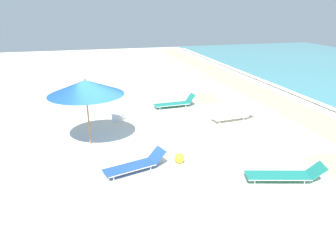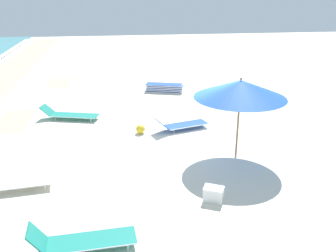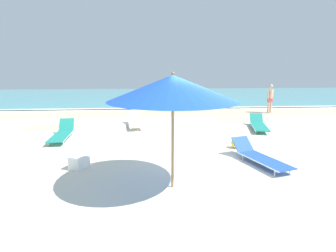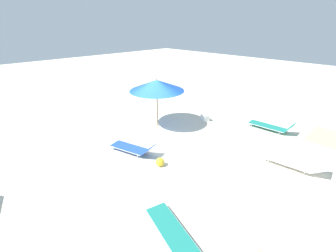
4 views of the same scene
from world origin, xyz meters
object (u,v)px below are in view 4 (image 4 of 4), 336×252
sun_lounger_beside_umbrella (295,163)px  sun_lounger_near_water_left (133,148)px  sun_lounger_under_umbrella (271,126)px  cooler_box (205,117)px  sun_lounger_near_water_right (176,236)px  beach_ball (160,162)px  beach_umbrella (157,85)px

sun_lounger_beside_umbrella → sun_lounger_near_water_left: size_ratio=1.00×
sun_lounger_under_umbrella → cooler_box: size_ratio=3.61×
sun_lounger_near_water_right → cooler_box: size_ratio=3.97×
sun_lounger_under_umbrella → beach_ball: bearing=-18.9°
sun_lounger_beside_umbrella → sun_lounger_under_umbrella: bearing=-149.8°
sun_lounger_under_umbrella → sun_lounger_beside_umbrella: size_ratio=1.02×
beach_umbrella → sun_lounger_near_water_right: (4.42, 5.59, -2.01)m
beach_umbrella → sun_lounger_beside_umbrella: 6.93m
sun_lounger_under_umbrella → beach_ball: size_ratio=6.44×
beach_umbrella → cooler_box: bearing=150.6°
sun_lounger_near_water_left → sun_lounger_near_water_right: sun_lounger_near_water_left is taller
sun_lounger_near_water_left → beach_umbrella: bearing=-169.8°
beach_umbrella → sun_lounger_under_umbrella: 6.25m
sun_lounger_near_water_left → beach_ball: (-0.16, 1.53, -0.05)m
beach_umbrella → sun_lounger_near_water_right: beach_umbrella is taller
beach_umbrella → sun_lounger_under_umbrella: beach_umbrella is taller
beach_ball → beach_umbrella: bearing=-130.6°
beach_umbrella → sun_lounger_near_water_left: 3.54m
sun_lounger_under_umbrella → sun_lounger_near_water_right: size_ratio=0.91×
sun_lounger_beside_umbrella → beach_umbrella: bearing=-86.9°
beach_umbrella → cooler_box: (-2.40, 1.35, -2.04)m
sun_lounger_under_umbrella → sun_lounger_near_water_left: sun_lounger_under_umbrella is taller
sun_lounger_near_water_left → sun_lounger_under_umbrella: bearing=136.8°
cooler_box → beach_umbrella: bearing=-93.6°
sun_lounger_under_umbrella → sun_lounger_near_water_right: (8.24, 1.07, -0.01)m
sun_lounger_beside_umbrella → cooler_box: size_ratio=3.55×
sun_lounger_beside_umbrella → sun_lounger_near_water_right: size_ratio=0.89×
beach_umbrella → sun_lounger_beside_umbrella: size_ratio=1.30×
sun_lounger_near_water_left → cooler_box: 4.99m
sun_lounger_under_umbrella → beach_ball: (6.26, -1.67, -0.05)m
sun_lounger_beside_umbrella → sun_lounger_near_water_right: 5.62m
sun_lounger_near_water_left → cooler_box: sun_lounger_near_water_left is taller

